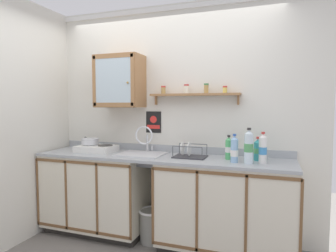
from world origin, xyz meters
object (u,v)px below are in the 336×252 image
at_px(saucepan, 90,141).
at_px(bottle_opaque_white_4, 263,149).
at_px(bottle_detergent_teal_3, 258,150).
at_px(bottle_water_clear_1, 249,147).
at_px(wall_cabinet, 120,81).
at_px(trash_bin, 152,225).
at_px(dish_rack, 189,154).
at_px(sink, 142,154).
at_px(bottle_water_blue_2, 234,150).
at_px(warning_sign, 154,122).
at_px(hot_plate_stove, 97,149).
at_px(bottle_soda_green_0, 229,148).

distance_m(saucepan, bottle_opaque_white_4, 1.96).
bearing_deg(bottle_detergent_teal_3, bottle_opaque_white_4, -70.40).
bearing_deg(bottle_water_clear_1, wall_cabinet, 170.47).
relative_size(saucepan, bottle_detergent_teal_3, 1.29).
height_order(bottle_opaque_white_4, trash_bin, bottle_opaque_white_4).
distance_m(bottle_opaque_white_4, dish_rack, 0.75).
height_order(bottle_water_clear_1, bottle_detergent_teal_3, bottle_water_clear_1).
bearing_deg(bottle_detergent_teal_3, bottle_water_clear_1, -111.66).
height_order(bottle_opaque_white_4, wall_cabinet, wall_cabinet).
relative_size(sink, bottle_detergent_teal_3, 2.11).
distance_m(bottle_water_blue_2, warning_sign, 1.08).
bearing_deg(sink, bottle_water_clear_1, -7.64).
distance_m(bottle_water_clear_1, bottle_opaque_white_4, 0.14).
bearing_deg(hot_plate_stove, bottle_detergent_teal_3, 1.96).
height_order(wall_cabinet, trash_bin, wall_cabinet).
height_order(saucepan, warning_sign, warning_sign).
relative_size(hot_plate_stove, bottle_soda_green_0, 1.75).
distance_m(wall_cabinet, warning_sign, 0.61).
relative_size(bottle_soda_green_0, bottle_opaque_white_4, 0.83).
bearing_deg(warning_sign, bottle_water_clear_1, -19.79).
distance_m(sink, bottle_detergent_teal_3, 1.24).
bearing_deg(wall_cabinet, bottle_detergent_teal_3, -2.19).
xyz_separation_m(bottle_soda_green_0, bottle_opaque_white_4, (0.33, -0.11, 0.02)).
bearing_deg(bottle_water_clear_1, bottle_soda_green_0, 141.92).
relative_size(wall_cabinet, trash_bin, 1.68).
relative_size(sink, trash_bin, 1.39).
bearing_deg(bottle_detergent_teal_3, bottle_soda_green_0, -174.28).
bearing_deg(bottle_soda_green_0, wall_cabinet, 176.08).
height_order(saucepan, bottle_water_clear_1, bottle_water_clear_1).
distance_m(hot_plate_stove, trash_bin, 1.07).
bearing_deg(warning_sign, bottle_detergent_teal_3, -10.15).
distance_m(bottle_water_blue_2, dish_rack, 0.50).
distance_m(bottle_water_clear_1, bottle_water_blue_2, 0.14).
distance_m(dish_rack, trash_bin, 0.88).
bearing_deg(wall_cabinet, hot_plate_stove, -154.15).
bearing_deg(wall_cabinet, bottle_water_blue_2, -9.82).
bearing_deg(warning_sign, saucepan, -160.81).
relative_size(saucepan, dish_rack, 0.91).
bearing_deg(bottle_water_blue_2, bottle_detergent_teal_3, 39.92).
bearing_deg(bottle_opaque_white_4, warning_sign, 164.22).
bearing_deg(saucepan, bottle_detergent_teal_3, 1.05).
xyz_separation_m(saucepan, bottle_water_clear_1, (1.83, -0.15, 0.04)).
height_order(sink, hot_plate_stove, sink).
bearing_deg(sink, saucepan, -179.87).
bearing_deg(bottle_opaque_white_4, dish_rack, 172.91).
height_order(dish_rack, wall_cabinet, wall_cabinet).
relative_size(bottle_water_clear_1, bottle_opaque_white_4, 1.13).
bearing_deg(trash_bin, dish_rack, 10.17).
relative_size(bottle_detergent_teal_3, dish_rack, 0.71).
bearing_deg(trash_bin, hot_plate_stove, 175.50).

